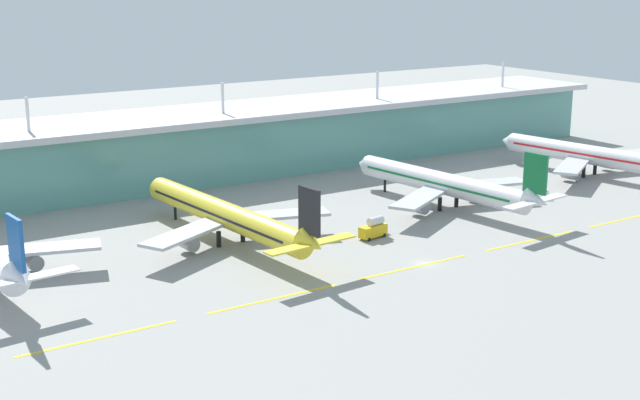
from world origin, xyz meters
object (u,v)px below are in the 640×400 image
(airliner_near_middle, at_px, (227,215))
(pushback_tug, at_px, (377,227))
(airliner_farthest, at_px, (586,154))
(fuel_truck, at_px, (374,228))
(baggage_cart, at_px, (543,193))
(airliner_far_middle, at_px, (445,184))

(airliner_near_middle, xyz_separation_m, pushback_tug, (33.78, -11.70, -5.36))
(airliner_farthest, distance_m, fuel_truck, 93.98)
(fuel_truck, xyz_separation_m, baggage_cart, (60.77, 4.90, -1.00))
(pushback_tug, bearing_deg, airliner_far_middle, 16.61)
(baggage_cart, bearing_deg, airliner_far_middle, 167.17)
(airliner_far_middle, height_order, pushback_tug, airliner_far_middle)
(airliner_near_middle, bearing_deg, baggage_cart, -6.36)
(airliner_far_middle, relative_size, baggage_cart, 16.57)
(airliner_far_middle, bearing_deg, baggage_cart, -12.83)
(airliner_far_middle, relative_size, pushback_tug, 14.18)
(airliner_near_middle, relative_size, airliner_far_middle, 1.08)
(airliner_far_middle, bearing_deg, airliner_near_middle, 176.81)
(airliner_farthest, bearing_deg, fuel_truck, -169.32)
(fuel_truck, distance_m, baggage_cart, 60.98)
(airliner_farthest, height_order, pushback_tug, airliner_farthest)
(airliner_far_middle, xyz_separation_m, pushback_tug, (-27.71, -8.27, -5.35))
(airliner_near_middle, height_order, fuel_truck, airliner_near_middle)
(airliner_farthest, distance_m, pushback_tug, 89.93)
(airliner_near_middle, xyz_separation_m, baggage_cart, (90.95, -10.14, -5.19))
(airliner_near_middle, bearing_deg, fuel_truck, -26.50)
(airliner_farthest, relative_size, fuel_truck, 8.11)
(airliner_far_middle, bearing_deg, airliner_farthest, 5.42)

